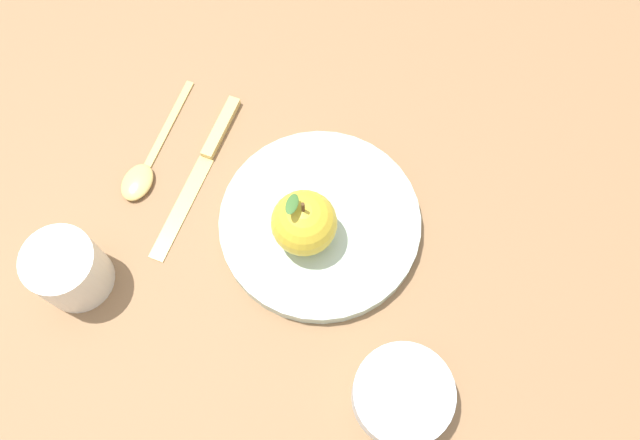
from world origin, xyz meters
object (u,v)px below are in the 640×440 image
at_px(knife, 205,161).
at_px(spoon, 145,169).
at_px(side_bowl, 403,395).
at_px(cup, 67,269).
at_px(apple, 303,223).
at_px(dinner_plate, 320,223).

xyz_separation_m(knife, spoon, (0.07, 0.02, 0.00)).
distance_m(side_bowl, knife, 0.35).
distance_m(cup, spoon, 0.15).
xyz_separation_m(apple, side_bowl, (-0.13, 0.15, -0.03)).
bearing_deg(apple, dinner_plate, -126.59).
xyz_separation_m(cup, spoon, (-0.04, -0.14, -0.04)).
distance_m(dinner_plate, apple, 0.05).
xyz_separation_m(apple, spoon, (0.20, -0.05, -0.05)).
xyz_separation_m(side_bowl, spoon, (0.33, -0.21, -0.02)).
relative_size(apple, spoon, 0.50).
distance_m(apple, knife, 0.16).
bearing_deg(dinner_plate, cup, 23.00).
bearing_deg(cup, side_bowl, 169.66).
relative_size(side_bowl, cup, 1.32).
bearing_deg(knife, cup, 58.05).
height_order(apple, side_bowl, apple).
height_order(apple, cup, apple).
relative_size(apple, cup, 1.13).
height_order(apple, knife, apple).
relative_size(knife, spoon, 1.26).
height_order(cup, knife, cup).
bearing_deg(knife, apple, 149.91).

